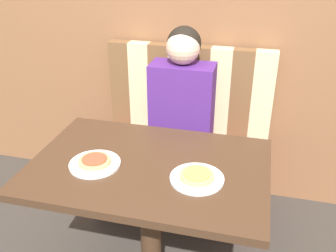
% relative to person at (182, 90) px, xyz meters
% --- Properties ---
extents(wall_back, '(7.00, 0.05, 2.60)m').
position_rel_person_xyz_m(wall_back, '(0.00, 0.31, 0.45)').
color(wall_back, brown).
rests_on(wall_back, ground_plane).
extents(booth_seat, '(1.05, 0.51, 0.49)m').
position_rel_person_xyz_m(booth_seat, '(0.00, -0.00, -0.60)').
color(booth_seat, '#5B1919').
rests_on(booth_seat, ground_plane).
extents(booth_backrest, '(1.05, 0.08, 0.57)m').
position_rel_person_xyz_m(booth_backrest, '(-0.00, 0.21, -0.08)').
color(booth_backrest, brown).
rests_on(booth_backrest, booth_seat).
extents(dining_table, '(1.03, 0.70, 0.77)m').
position_rel_person_xyz_m(dining_table, '(0.00, -0.68, -0.19)').
color(dining_table, '#422B1C').
rests_on(dining_table, ground_plane).
extents(person, '(0.37, 0.22, 0.73)m').
position_rel_person_xyz_m(person, '(0.00, 0.00, 0.00)').
color(person, '#4C237A').
rests_on(person, booth_seat).
extents(plate_left, '(0.22, 0.22, 0.01)m').
position_rel_person_xyz_m(plate_left, '(-0.22, -0.75, -0.08)').
color(plate_left, white).
rests_on(plate_left, dining_table).
extents(plate_right, '(0.22, 0.22, 0.01)m').
position_rel_person_xyz_m(plate_right, '(0.22, -0.75, -0.08)').
color(plate_right, white).
rests_on(plate_right, dining_table).
extents(pizza_left, '(0.14, 0.14, 0.02)m').
position_rel_person_xyz_m(pizza_left, '(-0.22, -0.75, -0.06)').
color(pizza_left, tan).
rests_on(pizza_left, plate_left).
extents(pizza_right, '(0.14, 0.14, 0.02)m').
position_rel_person_xyz_m(pizza_right, '(0.22, -0.75, -0.06)').
color(pizza_right, tan).
rests_on(pizza_right, plate_right).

